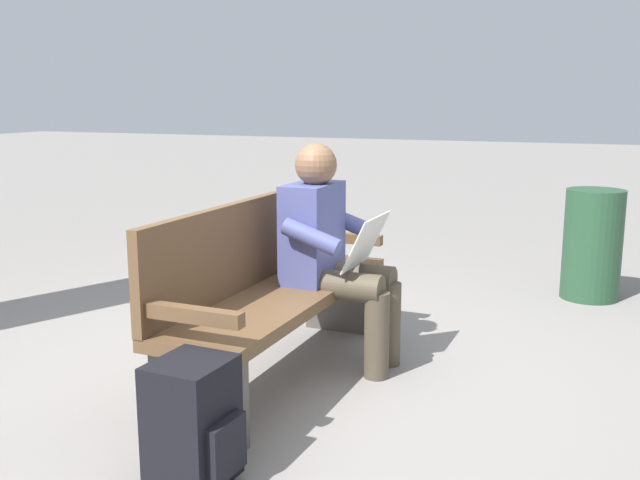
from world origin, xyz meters
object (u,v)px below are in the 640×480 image
Objects in this scene: bench_near at (270,288)px; person_seated at (332,249)px; backpack at (194,423)px; trash_bin at (592,244)px.

bench_near is 0.39m from person_seated.
bench_near is 1.12m from backpack.
bench_near is at bearing -34.86° from trash_bin.
backpack is (1.34, -0.03, -0.39)m from person_seated.
trash_bin is (-2.13, 1.49, -0.07)m from bench_near.
trash_bin is (-1.88, 1.25, -0.24)m from person_seated.
trash_bin is at bearing 146.34° from bench_near.
bench_near is at bearing -169.25° from backpack.
person_seated is 1.51× the size of trash_bin.
bench_near is 3.81× the size of backpack.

